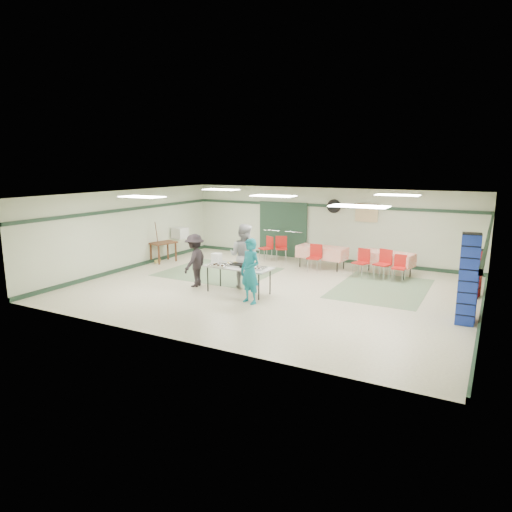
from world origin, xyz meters
The scene contains 42 objects.
floor centered at (0.00, 0.00, 0.00)m, with size 11.00×11.00×0.00m, color beige.
ceiling centered at (0.00, 0.00, 2.70)m, with size 11.00×11.00×0.00m, color white.
wall_back centered at (0.00, 4.50, 1.35)m, with size 11.00×11.00×0.00m, color #B9C0A4.
wall_front centered at (0.00, -4.50, 1.35)m, with size 11.00×11.00×0.00m, color #B9C0A4.
wall_left centered at (-5.50, 0.00, 1.35)m, with size 9.00×9.00×0.00m, color #B9C0A4.
wall_right centered at (5.50, 0.00, 1.35)m, with size 9.00×9.00×0.00m, color #B9C0A4.
trim_back centered at (0.00, 4.47, 2.05)m, with size 11.00×0.06×0.10m, color #1C3425.
baseboard_back centered at (0.00, 4.47, 0.06)m, with size 11.00×0.06×0.12m, color #1C3425.
trim_left centered at (-5.47, 0.00, 2.05)m, with size 9.00×0.06×0.10m, color #1C3425.
baseboard_left centered at (-5.47, 0.00, 0.06)m, with size 9.00×0.06×0.12m, color #1C3425.
trim_right centered at (5.47, 0.00, 2.05)m, with size 9.00×0.06×0.10m, color #1C3425.
baseboard_right centered at (5.47, 0.00, 0.06)m, with size 9.00×0.06×0.12m, color #1C3425.
green_patch_a centered at (-2.50, 1.00, 0.00)m, with size 3.50×3.00×0.01m, color slate.
green_patch_b centered at (2.80, 1.50, 0.00)m, with size 2.50×3.50×0.01m, color slate.
double_door_left centered at (-2.20, 4.44, 1.05)m, with size 0.90×0.06×2.10m, color gray.
double_door_right centered at (-1.25, 4.44, 1.05)m, with size 0.90×0.06×2.10m, color gray.
door_frame centered at (-1.73, 4.42, 1.05)m, with size 2.00×0.03×2.15m, color #1C3425.
wall_fan centered at (0.30, 4.44, 2.05)m, with size 0.50×0.50×0.10m, color black.
scroll_banner centered at (1.50, 4.44, 1.85)m, with size 0.80×0.02×0.60m, color #D6C386.
serving_table centered at (-0.64, -0.87, 0.72)m, with size 1.96×0.86×0.76m.
sheet_tray_right centered at (-0.09, -0.87, 0.77)m, with size 0.53×0.40×0.02m, color silver.
sheet_tray_mid centered at (-0.81, -0.80, 0.77)m, with size 0.61×0.46×0.02m, color silver.
sheet_tray_left centered at (-1.15, -1.03, 0.77)m, with size 0.55×0.42×0.02m, color silver.
baking_pan centered at (-0.61, -0.87, 0.80)m, with size 0.44×0.27×0.08m, color black.
foam_box_stack centered at (-1.43, -0.76, 0.90)m, with size 0.24×0.22×0.28m, color white.
volunteer_teal centered at (0.10, -1.53, 0.85)m, with size 0.62×0.41×1.70m, color #147A8F.
volunteer_grey centered at (-0.80, -0.28, 0.94)m, with size 0.91×0.71×1.88m, color #98989D.
volunteer_dark centered at (-2.13, -0.85, 0.78)m, with size 1.01×0.58×1.56m, color black.
dining_table_a centered at (2.54, 3.18, 0.57)m, with size 1.80×1.03×0.77m.
dining_table_b centered at (0.34, 3.18, 0.57)m, with size 1.74×0.90×0.77m.
chair_a centered at (2.58, 2.62, 0.58)m, with size 0.56×0.56×0.95m.
chair_b centered at (1.90, 2.62, 0.56)m, with size 0.52×0.52×0.91m.
chair_c centered at (3.07, 2.61, 0.50)m, with size 0.40×0.40×0.82m.
chair_d centered at (0.30, 2.62, 0.56)m, with size 0.44×0.44×0.91m.
chair_loose_a centered at (-1.43, 3.66, 0.56)m, with size 0.57×0.57×0.92m.
chair_loose_b centered at (-1.90, 3.46, 0.55)m, with size 0.57×0.57×0.90m.
crate_stack_blue_a centered at (5.15, -0.65, 1.04)m, with size 0.40×0.40×2.08m, color #1B3FA3.
crate_stack_red centered at (5.15, 1.85, 0.66)m, with size 0.40×0.40×1.31m, color #A61011.
crate_stack_blue_b centered at (5.15, -0.36, 0.68)m, with size 0.42×0.42×1.35m, color #1B3FA3.
printer_table centered at (-5.15, 1.38, 0.65)m, with size 0.81×1.04×0.74m.
office_printer centered at (-5.15, 2.39, 0.95)m, with size 0.53×0.46×0.42m, color silver.
broom centered at (-5.23, 1.18, 0.78)m, with size 0.03×0.03×1.50m, color brown.
Camera 1 is at (5.62, -11.54, 3.56)m, focal length 32.00 mm.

